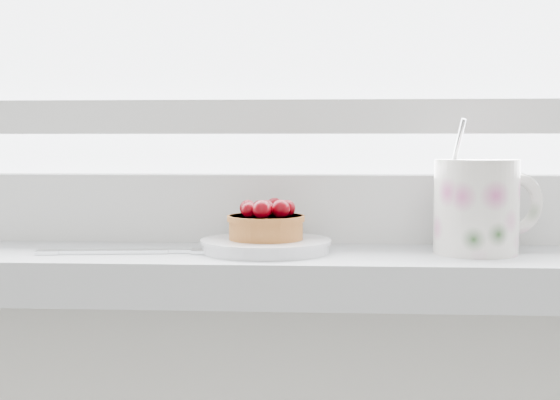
# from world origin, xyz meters

# --- Properties ---
(saucer) EXTENTS (0.12, 0.12, 0.01)m
(saucer) POSITION_xyz_m (-0.03, 1.88, 0.95)
(saucer) COLOR white
(saucer) RESTS_ON windowsill
(raspberry_tart) EXTENTS (0.07, 0.07, 0.04)m
(raspberry_tart) POSITION_xyz_m (-0.03, 1.88, 0.97)
(raspberry_tart) COLOR #935120
(raspberry_tart) RESTS_ON saucer
(floral_mug) EXTENTS (0.12, 0.10, 0.13)m
(floral_mug) POSITION_xyz_m (0.17, 1.88, 0.99)
(floral_mug) COLOR silver
(floral_mug) RESTS_ON windowsill
(fork) EXTENTS (0.21, 0.05, 0.00)m
(fork) POSITION_xyz_m (-0.14, 1.86, 0.94)
(fork) COLOR silver
(fork) RESTS_ON windowsill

